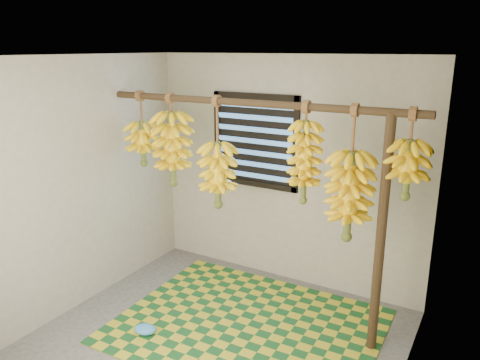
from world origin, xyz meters
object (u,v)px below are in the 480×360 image
Objects in this scene: plastic_bag at (145,329)px; banana_bunch_c at (218,175)px; banana_bunch_d at (304,162)px; banana_bunch_b at (172,149)px; support_post at (381,239)px; woven_mat at (247,326)px; banana_bunch_f at (408,169)px; banana_bunch_e at (349,196)px; banana_bunch_a at (143,143)px.

plastic_bag is 0.19× the size of banana_bunch_c.
banana_bunch_c is 0.88m from banana_bunch_d.
support_post is at bearing 0.00° from banana_bunch_b.
woven_mat is 1.81m from banana_bunch_b.
banana_bunch_f reaches higher than support_post.
banana_bunch_b is at bearing -180.00° from banana_bunch_e.
support_post is 2.18m from plastic_bag.
woven_mat is at bearing -162.28° from banana_bunch_e.
banana_bunch_e is (0.40, 0.00, -0.23)m from banana_bunch_d.
banana_bunch_c is 1.25m from banana_bunch_e.
support_post is 2.11m from banana_bunch_b.
banana_bunch_e is at bearing 180.00° from banana_bunch_f.
banana_bunch_c is 1.69m from banana_bunch_f.
woven_mat is 1.55m from banana_bunch_e.
support_post is at bearing -0.00° from banana_bunch_e.
support_post is at bearing 0.00° from banana_bunch_a.
banana_bunch_a and banana_bunch_f have the same top height.
banana_bunch_c is at bearing -0.00° from banana_bunch_b.
banana_bunch_b is at bearing 180.00° from banana_bunch_d.
support_post is 2.22× the size of banana_bunch_b.
banana_bunch_a is (-2.42, 0.00, 0.53)m from support_post.
support_post is 2.66× the size of banana_bunch_a.
woven_mat is 2.05m from banana_bunch_a.
banana_bunch_c reaches higher than support_post.
banana_bunch_f is (2.19, 0.00, 0.08)m from banana_bunch_b.
support_post is 0.41m from banana_bunch_e.
plastic_bag is at bearing -151.84° from banana_bunch_e.
banana_bunch_f is (1.67, 0.00, 0.27)m from banana_bunch_c.
banana_bunch_d is 1.25× the size of banana_bunch_f.
support_post is 2.47m from banana_bunch_a.
support_post is at bearing 24.39° from plastic_bag.
banana_bunch_a is 0.68× the size of banana_bunch_e.
banana_bunch_d reaches higher than support_post.
banana_bunch_b and banana_bunch_e have the same top height.
support_post is 2.32× the size of banana_bunch_d.
support_post is 1.80× the size of banana_bunch_e.
banana_bunch_e reaches higher than woven_mat.
banana_bunch_a is at bearing 127.68° from plastic_bag.
plastic_bag is at bearing -144.09° from banana_bunch_d.
banana_bunch_c is at bearing -180.00° from banana_bunch_d.
banana_bunch_a and banana_bunch_e have the same top height.
banana_bunch_f is at bearing -0.00° from banana_bunch_e.
banana_bunch_d is 0.77× the size of banana_bunch_e.
banana_bunch_e is (-0.27, 0.00, 0.31)m from support_post.
banana_bunch_e is at bearing 17.72° from woven_mat.
banana_bunch_f reaches higher than woven_mat.
woven_mat is (-1.07, -0.25, -0.99)m from support_post.
banana_bunch_d is (1.37, 0.00, 0.03)m from banana_bunch_b.
banana_bunch_a and banana_bunch_b have the same top height.
banana_bunch_c is 1.21× the size of banana_bunch_d.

